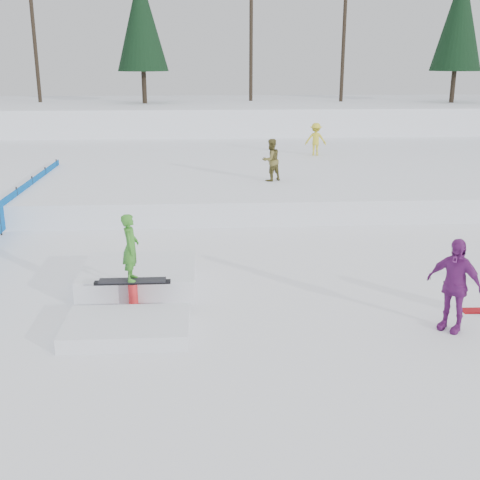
{
  "coord_description": "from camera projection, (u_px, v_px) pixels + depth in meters",
  "views": [
    {
      "loc": [
        -0.33,
        -11.38,
        5.15
      ],
      "look_at": [
        0.5,
        2.0,
        1.1
      ],
      "focal_mm": 45.0,
      "sensor_mm": 36.0,
      "label": 1
    }
  ],
  "objects": [
    {
      "name": "walker_olive",
      "position": [
        271.0,
        160.0,
        22.13
      ],
      "size": [
        0.95,
        0.9,
        1.55
      ],
      "primitive_type": "imported",
      "rotation": [
        0.0,
        0.0,
        3.69
      ],
      "color": "brown",
      "rests_on": "snow_midrise"
    },
    {
      "name": "snow_berm",
      "position": [
        207.0,
        120.0,
        40.7
      ],
      "size": [
        60.0,
        14.0,
        2.4
      ],
      "primitive_type": "cube",
      "color": "white",
      "rests_on": "ground"
    },
    {
      "name": "walker_ygreen",
      "position": [
        316.0,
        139.0,
        28.03
      ],
      "size": [
        1.06,
        0.75,
        1.5
      ],
      "primitive_type": "imported",
      "rotation": [
        0.0,
        0.0,
        2.93
      ],
      "color": "gold",
      "rests_on": "snow_midrise"
    },
    {
      "name": "snow_midrise",
      "position": [
        210.0,
        167.0,
        27.55
      ],
      "size": [
        50.0,
        18.0,
        0.8
      ],
      "primitive_type": "cube",
      "color": "white",
      "rests_on": "ground"
    },
    {
      "name": "treeline",
      "position": [
        305.0,
        20.0,
        37.61
      ],
      "size": [
        40.24,
        4.22,
        10.5
      ],
      "color": "black",
      "rests_on": "snow_berm"
    },
    {
      "name": "jib_rail_feature",
      "position": [
        136.0,
        287.0,
        13.32
      ],
      "size": [
        2.6,
        4.4,
        2.11
      ],
      "color": "white",
      "rests_on": "ground"
    },
    {
      "name": "ground",
      "position": [
        222.0,
        319.0,
        12.38
      ],
      "size": [
        120.0,
        120.0,
        0.0
      ],
      "primitive_type": "plane",
      "color": "white"
    },
    {
      "name": "spectator_purple",
      "position": [
        454.0,
        285.0,
        11.67
      ],
      "size": [
        1.09,
        1.11,
        1.88
      ],
      "primitive_type": "imported",
      "rotation": [
        0.0,
        0.0,
        -0.81
      ],
      "color": "#732174",
      "rests_on": "ground"
    },
    {
      "name": "safety_fence",
      "position": [
        0.0,
        218.0,
        18.14
      ],
      "size": [
        0.05,
        16.0,
        1.1
      ],
      "color": "#044EA1",
      "rests_on": "ground"
    }
  ]
}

